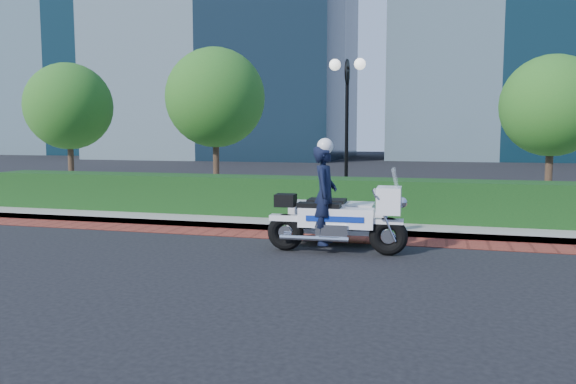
% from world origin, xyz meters
% --- Properties ---
extents(ground, '(120.00, 120.00, 0.00)m').
position_xyz_m(ground, '(0.00, 0.00, 0.00)').
color(ground, black).
rests_on(ground, ground).
extents(brick_strip, '(60.00, 1.00, 0.01)m').
position_xyz_m(brick_strip, '(0.00, 1.50, 0.01)').
color(brick_strip, maroon).
rests_on(brick_strip, ground).
extents(sidewalk, '(60.00, 8.00, 0.15)m').
position_xyz_m(sidewalk, '(0.00, 6.00, 0.07)').
color(sidewalk, gray).
rests_on(sidewalk, ground).
extents(hedge_main, '(18.00, 1.20, 1.00)m').
position_xyz_m(hedge_main, '(0.00, 3.60, 0.65)').
color(hedge_main, black).
rests_on(hedge_main, sidewalk).
extents(lamppost, '(1.02, 0.70, 4.21)m').
position_xyz_m(lamppost, '(1.00, 5.20, 2.96)').
color(lamppost, black).
rests_on(lamppost, sidewalk).
extents(tree_a, '(3.00, 3.00, 4.58)m').
position_xyz_m(tree_a, '(-9.00, 6.50, 3.22)').
color(tree_a, '#332319').
rests_on(tree_a, sidewalk).
extents(tree_b, '(3.20, 3.20, 4.89)m').
position_xyz_m(tree_b, '(-3.50, 6.50, 3.43)').
color(tree_b, '#332319').
rests_on(tree_b, sidewalk).
extents(tree_c, '(2.80, 2.80, 4.30)m').
position_xyz_m(tree_c, '(6.50, 6.50, 3.05)').
color(tree_c, '#332319').
rests_on(tree_c, sidewalk).
extents(tower_far_left, '(16.00, 14.00, 34.00)m').
position_xyz_m(tower_far_left, '(-36.00, 46.00, 17.00)').
color(tower_far_left, black).
rests_on(tower_far_left, ground).
extents(police_motorcycle, '(2.73, 1.92, 2.21)m').
position_xyz_m(police_motorcycle, '(1.55, 0.37, 0.76)').
color(police_motorcycle, black).
rests_on(police_motorcycle, ground).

